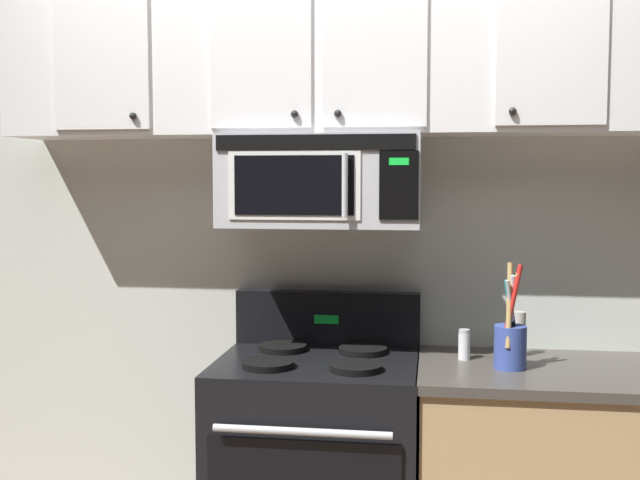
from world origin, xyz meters
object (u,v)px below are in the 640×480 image
object	(u,v)px
stove_range	(318,471)
pepper_mill	(519,334)
utensil_crock_blue	(510,338)
over_range_microwave	(322,181)
salt_shaker	(464,345)

from	to	relation	value
stove_range	pepper_mill	distance (m)	0.94
utensil_crock_blue	over_range_microwave	bearing A→B (deg)	168.06
utensil_crock_blue	pepper_mill	size ratio (longest dim) A/B	2.24
over_range_microwave	utensil_crock_blue	xyz separation A→B (m)	(0.71, -0.15, -0.56)
over_range_microwave	pepper_mill	size ratio (longest dim) A/B	4.39
stove_range	salt_shaker	world-z (taller)	stove_range
stove_range	salt_shaker	xyz separation A→B (m)	(0.55, 0.09, 0.49)
over_range_microwave	salt_shaker	world-z (taller)	over_range_microwave
over_range_microwave	salt_shaker	bearing A→B (deg)	-3.06
stove_range	utensil_crock_blue	bearing A→B (deg)	-2.69
stove_range	over_range_microwave	bearing A→B (deg)	90.14
over_range_microwave	utensil_crock_blue	distance (m)	0.92
utensil_crock_blue	pepper_mill	xyz separation A→B (m)	(0.05, 0.21, -0.03)
pepper_mill	stove_range	bearing A→B (deg)	-166.99
stove_range	utensil_crock_blue	size ratio (longest dim) A/B	2.90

